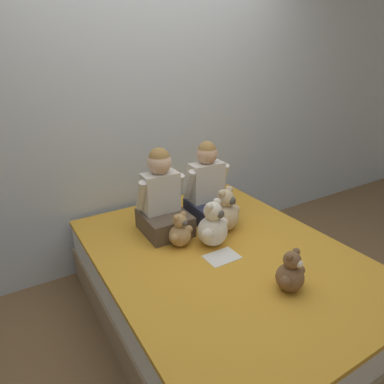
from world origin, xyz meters
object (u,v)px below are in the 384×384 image
(teddy_bear_between_children, at_px, (213,226))
(teddy_bear_at_foot_of_bed, at_px, (291,273))
(child_on_right, at_px, (208,188))
(teddy_bear_held_by_right_child, at_px, (225,212))
(sign_card, at_px, (222,257))
(teddy_bear_held_by_left_child, at_px, (180,232))
(child_on_left, at_px, (162,199))
(bed, at_px, (223,285))

(teddy_bear_between_children, xyz_separation_m, teddy_bear_at_foot_of_bed, (0.09, -0.60, -0.03))
(child_on_right, height_order, teddy_bear_held_by_right_child, child_on_right)
(teddy_bear_held_by_right_child, bearing_deg, sign_card, -148.28)
(teddy_bear_held_by_left_child, relative_size, teddy_bear_held_by_right_child, 0.73)
(child_on_right, height_order, sign_card, child_on_right)
(child_on_left, distance_m, teddy_bear_at_foot_of_bed, 1.00)
(teddy_bear_at_foot_of_bed, bearing_deg, bed, 87.56)
(teddy_bear_held_by_right_child, bearing_deg, child_on_left, 129.63)
(bed, xyz_separation_m, teddy_bear_at_foot_of_bed, (0.09, -0.47, 0.36))
(bed, xyz_separation_m, teddy_bear_held_by_left_child, (-0.19, 0.23, 0.35))
(child_on_right, distance_m, teddy_bear_held_by_left_child, 0.47)
(teddy_bear_held_by_left_child, bearing_deg, child_on_left, 71.21)
(child_on_right, bearing_deg, teddy_bear_held_by_right_child, -89.04)
(bed, relative_size, teddy_bear_between_children, 6.10)
(child_on_right, bearing_deg, teddy_bear_at_foot_of_bed, -95.05)
(child_on_left, relative_size, child_on_right, 1.01)
(teddy_bear_held_by_left_child, xyz_separation_m, teddy_bear_held_by_right_child, (0.38, 0.02, 0.04))
(child_on_left, relative_size, teddy_bear_held_by_right_child, 1.87)
(child_on_left, height_order, teddy_bear_held_by_left_child, child_on_left)
(child_on_left, relative_size, teddy_bear_at_foot_of_bed, 2.49)
(bed, xyz_separation_m, teddy_bear_between_children, (-0.00, 0.13, 0.39))
(child_on_left, distance_m, child_on_right, 0.38)
(child_on_left, xyz_separation_m, child_on_right, (0.38, -0.00, 0.00))
(bed, distance_m, teddy_bear_held_by_left_child, 0.46)
(teddy_bear_held_by_right_child, height_order, sign_card, teddy_bear_held_by_right_child)
(sign_card, bearing_deg, child_on_left, 106.73)
(teddy_bear_between_children, height_order, teddy_bear_at_foot_of_bed, teddy_bear_between_children)
(teddy_bear_held_by_right_child, height_order, teddy_bear_between_children, teddy_bear_held_by_right_child)
(bed, height_order, teddy_bear_held_by_left_child, teddy_bear_held_by_left_child)
(bed, bearing_deg, teddy_bear_held_by_left_child, 130.32)
(child_on_left, height_order, teddy_bear_held_by_right_child, child_on_left)
(bed, height_order, teddy_bear_at_foot_of_bed, teddy_bear_at_foot_of_bed)
(child_on_left, xyz_separation_m, teddy_bear_held_by_left_child, (-0.00, -0.25, -0.14))
(bed, relative_size, teddy_bear_held_by_left_child, 8.23)
(bed, distance_m, child_on_right, 0.71)
(child_on_left, distance_m, teddy_bear_between_children, 0.41)
(child_on_right, distance_m, teddy_bear_at_foot_of_bed, 0.96)
(teddy_bear_held_by_left_child, bearing_deg, sign_card, -78.33)
(teddy_bear_held_by_left_child, height_order, teddy_bear_between_children, teddy_bear_between_children)
(sign_card, bearing_deg, child_on_right, 65.94)
(teddy_bear_held_by_right_child, relative_size, teddy_bear_between_children, 1.01)
(child_on_left, relative_size, teddy_bear_between_children, 1.89)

